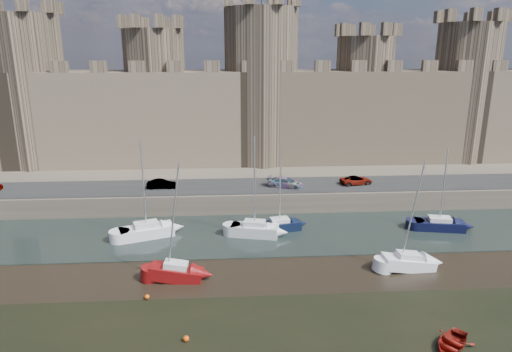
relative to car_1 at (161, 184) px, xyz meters
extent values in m
cube|color=black|center=(11.78, -9.60, -3.07)|extent=(160.00, 12.00, 0.08)
cube|color=#4C443A|center=(11.78, 26.40, -1.86)|extent=(160.00, 60.00, 2.50)
cube|color=black|center=(11.78, 0.40, -0.56)|extent=(160.00, 7.00, 0.10)
cube|color=#42382B|center=(11.78, 14.40, 6.39)|extent=(100.00, 9.00, 14.00)
cylinder|color=#42382B|center=(-20.22, 14.40, 10.39)|extent=(10.00, 10.00, 22.00)
cylinder|color=#42382B|center=(-2.22, 14.40, 9.39)|extent=(9.00, 9.00, 20.00)
cylinder|color=#42382B|center=(13.78, 14.40, 10.89)|extent=(11.00, 11.00, 23.00)
cylinder|color=#42382B|center=(29.78, 14.40, 8.89)|extent=(9.00, 9.00, 19.00)
cylinder|color=#42382B|center=(45.78, 14.40, 9.89)|extent=(10.00, 10.00, 21.00)
imported|color=gray|center=(0.00, 0.00, 0.00)|extent=(3.70, 1.36, 1.21)
imported|color=gray|center=(15.83, -0.48, 0.06)|extent=(4.94, 3.22, 1.33)
imported|color=gray|center=(25.26, 0.20, -0.02)|extent=(4.50, 2.68, 1.17)
cube|color=white|center=(-0.41, -9.72, -2.45)|extent=(6.09, 3.99, 1.16)
cube|color=silver|center=(-0.41, -9.72, -1.61)|extent=(2.90, 2.30, 0.53)
cylinder|color=silver|center=(-0.41, -9.72, 2.86)|extent=(0.14, 0.14, 9.46)
cube|color=black|center=(14.14, -8.83, -2.52)|extent=(4.87, 2.70, 1.00)
cube|color=silver|center=(14.14, -8.83, -1.79)|extent=(2.26, 1.65, 0.46)
cylinder|color=silver|center=(14.14, -8.83, 2.09)|extent=(0.14, 0.14, 8.22)
cube|color=silver|center=(11.26, -10.17, -2.43)|extent=(5.40, 3.07, 1.20)
cube|color=silver|center=(11.26, -10.17, -1.56)|extent=(2.51, 1.86, 0.54)
cylinder|color=silver|center=(11.26, -10.17, 3.06)|extent=(0.14, 0.14, 9.79)
cube|color=black|center=(32.12, -9.70, -2.52)|extent=(5.60, 3.03, 1.01)
cube|color=silver|center=(32.12, -9.70, -1.78)|extent=(2.59, 1.86, 0.46)
cylinder|color=silver|center=(32.12, -9.70, 2.13)|extent=(0.14, 0.14, 8.28)
cube|color=maroon|center=(3.76, -19.37, -2.52)|extent=(4.70, 2.13, 1.17)
cube|color=silver|center=(3.76, -19.37, -1.67)|extent=(2.13, 1.40, 0.53)
cylinder|color=silver|center=(3.76, -19.37, 2.83)|extent=(0.14, 0.14, 9.54)
cube|color=white|center=(24.98, -18.70, -2.54)|extent=(4.91, 2.14, 1.13)
cube|color=silver|center=(24.98, -18.70, -1.72)|extent=(2.21, 1.43, 0.51)
cylinder|color=silver|center=(24.98, -18.70, 2.65)|extent=(0.14, 0.14, 9.25)
imported|color=maroon|center=(23.51, -30.20, -2.75)|extent=(4.21, 4.18, 0.72)
sphere|color=#F64B0A|center=(5.34, -28.31, -2.88)|extent=(0.44, 0.44, 0.44)
sphere|color=#E1510A|center=(1.68, -22.49, -2.90)|extent=(0.41, 0.41, 0.41)
camera|label=1|loc=(8.46, -56.15, 16.70)|focal=32.00mm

